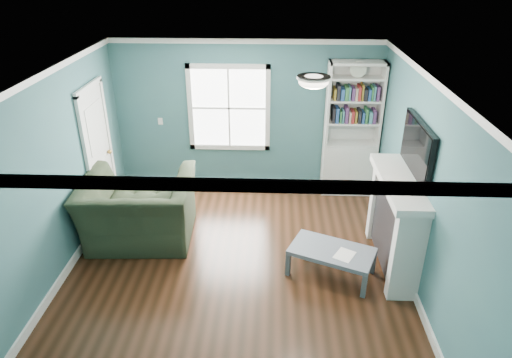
{
  "coord_description": "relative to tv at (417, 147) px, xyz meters",
  "views": [
    {
      "loc": [
        0.46,
        -4.95,
        3.84
      ],
      "look_at": [
        0.25,
        0.4,
        1.16
      ],
      "focal_mm": 32.0,
      "sensor_mm": 36.0,
      "label": 1
    }
  ],
  "objects": [
    {
      "name": "floor",
      "position": [
        -2.2,
        -0.2,
        -1.72
      ],
      "size": [
        5.0,
        5.0,
        0.0
      ],
      "primitive_type": "plane",
      "color": "black",
      "rests_on": "ground"
    },
    {
      "name": "coffee_table",
      "position": [
        -0.95,
        -0.25,
        -1.39
      ],
      "size": [
        1.2,
        0.95,
        0.39
      ],
      "rotation": [
        0.0,
        0.0,
        -0.4
      ],
      "color": "#475056",
      "rests_on": "ground"
    },
    {
      "name": "room_walls",
      "position": [
        -2.2,
        -0.2,
        -0.14
      ],
      "size": [
        5.0,
        5.0,
        5.0
      ],
      "color": "#35606B",
      "rests_on": "ground"
    },
    {
      "name": "trim",
      "position": [
        -2.2,
        -0.2,
        -0.49
      ],
      "size": [
        4.5,
        5.0,
        2.6
      ],
      "color": "white",
      "rests_on": "ground"
    },
    {
      "name": "tv",
      "position": [
        0.0,
        0.0,
        0.0
      ],
      "size": [
        0.06,
        1.1,
        0.65
      ],
      "primitive_type": "cube",
      "color": "black",
      "rests_on": "fireplace"
    },
    {
      "name": "ceiling_fixture",
      "position": [
        -1.3,
        -0.1,
        0.82
      ],
      "size": [
        0.38,
        0.38,
        0.15
      ],
      "color": "white",
      "rests_on": "room_walls"
    },
    {
      "name": "door",
      "position": [
        -4.42,
        1.2,
        -0.65
      ],
      "size": [
        0.12,
        0.98,
        2.17
      ],
      "color": "silver",
      "rests_on": "ground"
    },
    {
      "name": "recliner",
      "position": [
        -3.65,
        0.44,
        -1.06
      ],
      "size": [
        1.57,
        1.07,
        1.34
      ],
      "primitive_type": "imported",
      "rotation": [
        0.0,
        0.0,
        -3.09
      ],
      "color": "#222C1B",
      "rests_on": "ground"
    },
    {
      "name": "fireplace",
      "position": [
        -0.12,
        0.0,
        -1.09
      ],
      "size": [
        0.44,
        1.58,
        1.3
      ],
      "color": "black",
      "rests_on": "ground"
    },
    {
      "name": "paper_sheet",
      "position": [
        -0.81,
        -0.37,
        -1.34
      ],
      "size": [
        0.33,
        0.35,
        0.0
      ],
      "primitive_type": "cube",
      "rotation": [
        0.0,
        0.0,
        -0.54
      ],
      "color": "white",
      "rests_on": "coffee_table"
    },
    {
      "name": "window",
      "position": [
        -2.5,
        2.29,
        -0.27
      ],
      "size": [
        1.4,
        0.06,
        1.5
      ],
      "color": "white",
      "rests_on": "room_walls"
    },
    {
      "name": "bookshelf",
      "position": [
        -0.43,
        2.1,
        -0.8
      ],
      "size": [
        0.9,
        0.35,
        2.31
      ],
      "color": "silver",
      "rests_on": "ground"
    },
    {
      "name": "light_switch",
      "position": [
        -3.7,
        2.28,
        -0.52
      ],
      "size": [
        0.08,
        0.01,
        0.12
      ],
      "primitive_type": "cube",
      "color": "white",
      "rests_on": "room_walls"
    }
  ]
}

